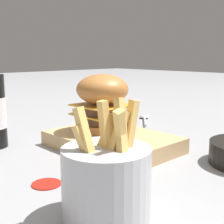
# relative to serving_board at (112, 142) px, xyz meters

# --- Properties ---
(ground_plane) EXTENTS (6.00, 6.00, 0.00)m
(ground_plane) POSITION_rel_serving_board_xyz_m (-0.00, -0.04, -0.02)
(ground_plane) COLOR gray
(serving_board) EXTENTS (0.27, 0.19, 0.03)m
(serving_board) POSITION_rel_serving_board_xyz_m (0.00, 0.00, 0.00)
(serving_board) COLOR tan
(serving_board) RESTS_ON ground_plane
(burger) EXTENTS (0.12, 0.12, 0.13)m
(burger) POSITION_rel_serving_board_xyz_m (-0.04, 0.00, 0.08)
(burger) COLOR #AD6B33
(burger) RESTS_ON serving_board
(fries_basket) EXTENTS (0.11, 0.11, 0.16)m
(fries_basket) POSITION_rel_serving_board_xyz_m (0.21, -0.21, 0.03)
(fries_basket) COLOR #B7B7BC
(fries_basket) RESTS_ON ground_plane
(spoon) EXTENTS (0.12, 0.13, 0.01)m
(spoon) POSITION_rel_serving_board_xyz_m (-0.16, 0.29, -0.01)
(spoon) COLOR #B2B2B7
(spoon) RESTS_ON ground_plane
(ketchup_puddle) EXTENTS (0.05, 0.05, 0.00)m
(ketchup_puddle) POSITION_rel_serving_board_xyz_m (0.07, -0.21, -0.01)
(ketchup_puddle) COLOR #B21E14
(ketchup_puddle) RESTS_ON ground_plane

